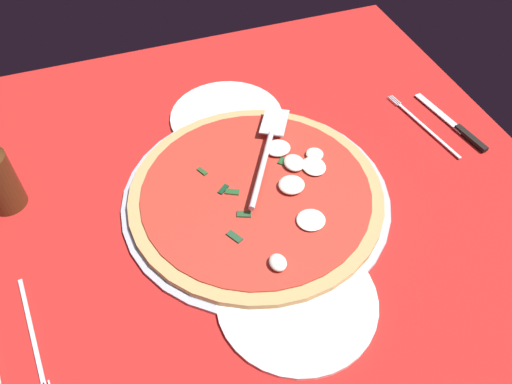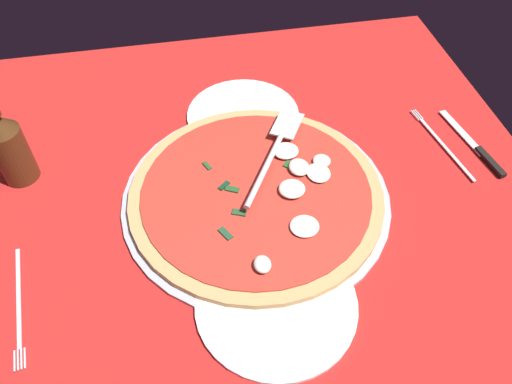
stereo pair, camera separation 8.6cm
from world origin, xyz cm
name	(u,v)px [view 2 (the right image)]	position (x,y,z in cm)	size (l,w,h in cm)	color
ground_plane	(259,197)	(0.00, 0.00, -0.40)	(101.93, 101.93, 0.80)	red
checker_pattern	(259,195)	(0.00, 0.00, 0.05)	(101.93, 101.93, 0.10)	white
pizza_pan	(256,198)	(0.89, -0.65, 0.59)	(45.80, 45.80, 0.98)	#ABB2C2
dinner_plate_left	(243,115)	(-21.16, 1.00, 0.60)	(22.42, 22.42, 1.00)	white
dinner_plate_right	(276,304)	(21.50, -1.68, 0.60)	(23.69, 23.69, 1.00)	white
pizza	(258,193)	(0.91, -0.32, 1.83)	(43.33, 43.33, 2.81)	tan
pizza_server	(273,152)	(-5.88, 3.81, 4.26)	(23.38, 15.50, 1.00)	silver
place_setting_far	(459,147)	(-4.23, 39.59, 0.46)	(20.70, 14.30, 1.40)	white
beer_bottle	(7,145)	(-12.39, -40.73, 8.07)	(6.13, 6.13, 20.42)	#492B14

